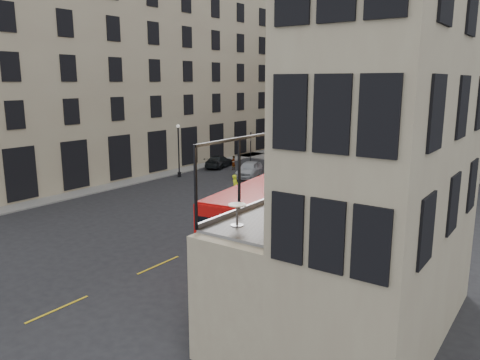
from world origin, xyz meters
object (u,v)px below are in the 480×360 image
Objects in this scene: cyclist at (235,186)px; cafe_chair_c at (329,198)px; car_a at (249,169)px; pedestrian_e at (233,163)px; street_lamp_a at (179,154)px; cafe_table_far at (317,179)px; cafe_chair_a at (275,222)px; cafe_chair_d at (360,185)px; street_lamp_b at (345,145)px; pedestrian_b at (310,163)px; bus_far at (307,142)px; pedestrian_d at (408,173)px; bicycle at (279,194)px; traffic_light_far at (251,144)px; cafe_table_near at (237,212)px; pedestrian_c at (366,157)px; car_b at (322,179)px; bus_near at (271,217)px; cafe_table_mid at (299,188)px; traffic_light_near at (288,183)px; pedestrian_a at (277,149)px; car_c at (219,161)px; cafe_chair_b at (327,200)px.

cyclist is 20.02m from cafe_chair_c.
car_a is 4.42m from pedestrian_e.
pedestrian_e is (2.17, 6.37, -1.62)m from street_lamp_a.
car_a is 6.39× the size of cafe_table_far.
cafe_chair_d is (0.19, 7.27, -0.02)m from cafe_chair_a.
street_lamp_b is 5.68m from pedestrian_b.
bus_far is at bearing -135.80° from street_lamp_b.
pedestrian_d is 28.31m from cafe_chair_c.
cyclist is at bearing 112.26° from bicycle.
traffic_light_far is 4.24× the size of cafe_chair_a.
cyclist is 22.59m from cafe_table_near.
bicycle is (11.06, -12.22, -1.97)m from traffic_light_far.
pedestrian_b is 8.32m from pedestrian_e.
cafe_chair_c is (11.59, -35.88, 4.01)m from pedestrian_c.
bicycle is at bearing 111.61° from pedestrian_d.
cafe_table_far is at bearing -148.35° from bicycle.
cafe_chair_c reaches higher than street_lamp_a.
street_lamp_a reaches higher than traffic_light_far.
cyclist is 22.66m from pedestrian_c.
car_b is 3.15× the size of pedestrian_e.
car_b is 6.35× the size of cafe_table_near.
cafe_table_mid is (3.30, -3.16, 2.60)m from bus_near.
traffic_light_near is 17.09m from street_lamp_a.
traffic_light_far is 2.20× the size of bicycle.
bus_far is 16.15m from bicycle.
pedestrian_b is 29.64m from cafe_chair_d.
cafe_table_near reaches higher than street_lamp_a.
street_lamp_a is 2.70× the size of pedestrian_a.
cafe_table_far is (16.81, -19.21, 4.28)m from car_a.
cafe_table_near is (3.05, -32.28, 4.12)m from pedestrian_d.
cafe_table_mid is at bearing -37.06° from street_lamp_a.
cafe_chair_a is at bearing -90.18° from cafe_chair_c.
pedestrian_c is at bearing 109.69° from cafe_chair_d.
cafe_chair_a is (11.12, -19.30, 4.42)m from bicycle.
street_lamp_a is 1.00× the size of street_lamp_b.
bus_near is (8.46, -30.02, 0.07)m from street_lamp_b.
street_lamp_b is at bearing 44.20° from bus_far.
car_a is at bearing -61.60° from pedestrian_a.
bicycle is (13.06, -8.82, -0.22)m from car_c.
pedestrian_b is 1.93× the size of cafe_chair_d.
car_a is 7.66m from pedestrian_b.
car_a is at bearing 130.48° from cafe_chair_b.
bus_far is 7.19× the size of bicycle.
pedestrian_c is 2.34× the size of cafe_table_mid.
car_c is 34.56m from cafe_chair_b.
pedestrian_a is at bearing 122.05° from cafe_table_mid.
bicycle is 1.05× the size of pedestrian_c.
cafe_chair_a reaches higher than pedestrian_a.
cafe_table_near is at bearing 115.14° from car_c.
cafe_table_near reaches higher than bus_far.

